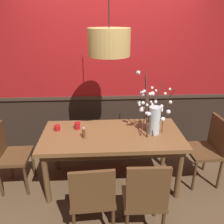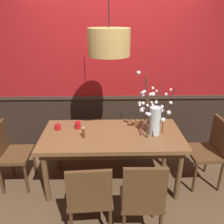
{
  "view_description": "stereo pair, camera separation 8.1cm",
  "coord_description": "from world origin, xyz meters",
  "px_view_note": "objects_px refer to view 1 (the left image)",
  "views": [
    {
      "loc": [
        -0.14,
        -2.57,
        2.14
      ],
      "look_at": [
        0.0,
        0.0,
        1.05
      ],
      "focal_mm": 36.58,
      "sensor_mm": 36.0,
      "label": 1
    },
    {
      "loc": [
        -0.06,
        -2.58,
        2.14
      ],
      "look_at": [
        0.0,
        0.0,
        1.05
      ],
      "focal_mm": 36.58,
      "sensor_mm": 36.0,
      "label": 2
    }
  ],
  "objects_px": {
    "candle_holder_nearer_edge": "(57,128)",
    "pendant_lamp": "(109,42)",
    "chair_head_east_end": "(209,147)",
    "chair_head_west_end": "(9,153)",
    "chair_far_side_right": "(123,123)",
    "dining_table": "(112,140)",
    "chair_near_side_left": "(93,196)",
    "vase_with_blossoms": "(154,117)",
    "condiment_bottle": "(84,133)",
    "chair_near_side_right": "(145,197)",
    "chair_far_side_left": "(91,123)",
    "candle_holder_nearer_center": "(77,126)"
  },
  "relations": [
    {
      "from": "condiment_bottle",
      "to": "pendant_lamp",
      "type": "bearing_deg",
      "value": 9.0
    },
    {
      "from": "candle_holder_nearer_edge",
      "to": "dining_table",
      "type": "bearing_deg",
      "value": -10.69
    },
    {
      "from": "chair_far_side_right",
      "to": "condiment_bottle",
      "type": "height_order",
      "value": "condiment_bottle"
    },
    {
      "from": "dining_table",
      "to": "chair_head_east_end",
      "type": "height_order",
      "value": "chair_head_east_end"
    },
    {
      "from": "candle_holder_nearer_edge",
      "to": "chair_near_side_left",
      "type": "bearing_deg",
      "value": -63.19
    },
    {
      "from": "pendant_lamp",
      "to": "chair_near_side_left",
      "type": "bearing_deg",
      "value": -104.66
    },
    {
      "from": "chair_near_side_left",
      "to": "chair_near_side_right",
      "type": "relative_size",
      "value": 0.94
    },
    {
      "from": "vase_with_blossoms",
      "to": "pendant_lamp",
      "type": "height_order",
      "value": "pendant_lamp"
    },
    {
      "from": "chair_head_west_end",
      "to": "pendant_lamp",
      "type": "xyz_separation_m",
      "value": [
        1.3,
        -0.02,
        1.36
      ]
    },
    {
      "from": "condiment_bottle",
      "to": "chair_far_side_left",
      "type": "bearing_deg",
      "value": 87.47
    },
    {
      "from": "candle_holder_nearer_edge",
      "to": "candle_holder_nearer_center",
      "type": "bearing_deg",
      "value": 5.15
    },
    {
      "from": "pendant_lamp",
      "to": "dining_table",
      "type": "bearing_deg",
      "value": 48.86
    },
    {
      "from": "chair_far_side_right",
      "to": "vase_with_blossoms",
      "type": "relative_size",
      "value": 1.08
    },
    {
      "from": "chair_head_east_end",
      "to": "chair_far_side_left",
      "type": "distance_m",
      "value": 1.83
    },
    {
      "from": "chair_far_side_left",
      "to": "condiment_bottle",
      "type": "distance_m",
      "value": 1.0
    },
    {
      "from": "candle_holder_nearer_center",
      "to": "candle_holder_nearer_edge",
      "type": "bearing_deg",
      "value": -174.85
    },
    {
      "from": "dining_table",
      "to": "chair_near_side_right",
      "type": "relative_size",
      "value": 1.9
    },
    {
      "from": "chair_near_side_right",
      "to": "pendant_lamp",
      "type": "distance_m",
      "value": 1.63
    },
    {
      "from": "chair_near_side_left",
      "to": "vase_with_blossoms",
      "type": "distance_m",
      "value": 1.21
    },
    {
      "from": "chair_near_side_right",
      "to": "vase_with_blossoms",
      "type": "height_order",
      "value": "vase_with_blossoms"
    },
    {
      "from": "condiment_bottle",
      "to": "pendant_lamp",
      "type": "height_order",
      "value": "pendant_lamp"
    },
    {
      "from": "chair_far_side_right",
      "to": "dining_table",
      "type": "bearing_deg",
      "value": -104.87
    },
    {
      "from": "dining_table",
      "to": "candle_holder_nearer_edge",
      "type": "distance_m",
      "value": 0.74
    },
    {
      "from": "chair_head_east_end",
      "to": "chair_far_side_right",
      "type": "xyz_separation_m",
      "value": [
        -1.07,
        0.86,
        -0.04
      ]
    },
    {
      "from": "candle_holder_nearer_edge",
      "to": "pendant_lamp",
      "type": "bearing_deg",
      "value": -14.29
    },
    {
      "from": "dining_table",
      "to": "candle_holder_nearer_edge",
      "type": "relative_size",
      "value": 21.4
    },
    {
      "from": "chair_far_side_left",
      "to": "vase_with_blossoms",
      "type": "xyz_separation_m",
      "value": [
        0.83,
        -0.86,
        0.47
      ]
    },
    {
      "from": "chair_near_side_left",
      "to": "pendant_lamp",
      "type": "relative_size",
      "value": 0.92
    },
    {
      "from": "candle_holder_nearer_edge",
      "to": "pendant_lamp",
      "type": "relative_size",
      "value": 0.09
    },
    {
      "from": "chair_head_east_end",
      "to": "vase_with_blossoms",
      "type": "distance_m",
      "value": 0.89
    },
    {
      "from": "candle_holder_nearer_center",
      "to": "pendant_lamp",
      "type": "distance_m",
      "value": 1.18
    },
    {
      "from": "chair_far_side_left",
      "to": "vase_with_blossoms",
      "type": "distance_m",
      "value": 1.29
    },
    {
      "from": "chair_near_side_left",
      "to": "chair_head_west_end",
      "type": "relative_size",
      "value": 0.99
    },
    {
      "from": "chair_far_side_left",
      "to": "chair_near_side_left",
      "type": "bearing_deg",
      "value": -87.5
    },
    {
      "from": "chair_near_side_right",
      "to": "pendant_lamp",
      "type": "relative_size",
      "value": 0.97
    },
    {
      "from": "dining_table",
      "to": "condiment_bottle",
      "type": "relative_size",
      "value": 12.73
    },
    {
      "from": "dining_table",
      "to": "chair_far_side_left",
      "type": "height_order",
      "value": "chair_far_side_left"
    },
    {
      "from": "chair_head_east_end",
      "to": "chair_near_side_left",
      "type": "xyz_separation_m",
      "value": [
        -1.53,
        -0.79,
        -0.03
      ]
    },
    {
      "from": "condiment_bottle",
      "to": "chair_near_side_right",
      "type": "bearing_deg",
      "value": -51.38
    },
    {
      "from": "dining_table",
      "to": "condiment_bottle",
      "type": "distance_m",
      "value": 0.39
    },
    {
      "from": "chair_near_side_left",
      "to": "chair_far_side_right",
      "type": "bearing_deg",
      "value": 74.47
    },
    {
      "from": "chair_far_side_left",
      "to": "candle_holder_nearer_center",
      "type": "distance_m",
      "value": 0.78
    },
    {
      "from": "chair_far_side_right",
      "to": "chair_head_east_end",
      "type": "bearing_deg",
      "value": -38.77
    },
    {
      "from": "dining_table",
      "to": "condiment_bottle",
      "type": "height_order",
      "value": "condiment_bottle"
    },
    {
      "from": "chair_far_side_right",
      "to": "chair_near_side_left",
      "type": "bearing_deg",
      "value": -105.53
    },
    {
      "from": "chair_far_side_right",
      "to": "chair_head_west_end",
      "type": "height_order",
      "value": "chair_head_west_end"
    },
    {
      "from": "chair_head_east_end",
      "to": "chair_near_side_left",
      "type": "bearing_deg",
      "value": -152.72
    },
    {
      "from": "vase_with_blossoms",
      "to": "chair_near_side_right",
      "type": "bearing_deg",
      "value": -105.97
    },
    {
      "from": "dining_table",
      "to": "chair_near_side_left",
      "type": "xyz_separation_m",
      "value": [
        -0.24,
        -0.81,
        -0.16
      ]
    },
    {
      "from": "chair_head_east_end",
      "to": "chair_head_west_end",
      "type": "xyz_separation_m",
      "value": [
        -2.62,
        0.01,
        -0.02
      ]
    }
  ]
}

